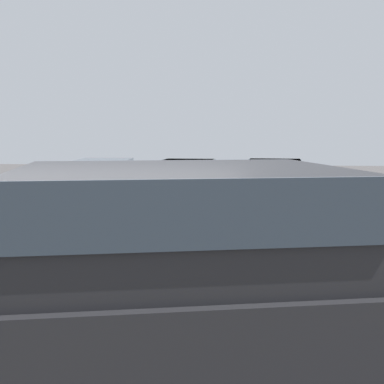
# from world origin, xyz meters

# --- Properties ---
(stall_stripe_a) EXTENTS (0.12, 4.62, 0.01)m
(stall_stripe_a) POSITION_xyz_m (-4.20, 12.71, 0.00)
(stall_stripe_a) COLOR white
(stall_stripe_a) RESTS_ON ground_plane
(stall_stripe_b) EXTENTS (0.12, 4.62, 0.01)m
(stall_stripe_b) POSITION_xyz_m (-1.58, 12.71, 0.00)
(stall_stripe_b) COLOR white
(stall_stripe_b) RESTS_ON ground_plane
(stall_stripe_c) EXTENTS (0.12, 4.62, 0.01)m
(stall_stripe_c) POSITION_xyz_m (1.04, 12.71, 0.00)
(stall_stripe_c) COLOR white
(stall_stripe_c) RESTS_ON ground_plane
(stall_stripe_d) EXTENTS (0.12, 4.62, 0.01)m
(stall_stripe_d) POSITION_xyz_m (3.66, 12.71, 0.00)
(stall_stripe_d) COLOR white
(stall_stripe_d) RESTS_ON ground_plane
(pickup_truck) EXTENTS (6.26, 3.25, 1.82)m
(pickup_truck) POSITION_xyz_m (1.11, -0.06, 0.91)
(pickup_truck) COLOR black
(pickup_truck) RESTS_ON ground_plane
(parked_sedan_a) EXTENTS (2.11, 4.61, 1.21)m
(parked_sedan_a) POSITION_xyz_m (-2.94, 12.79, 0.65)
(parked_sedan_a) COLOR maroon
(parked_sedan_a) RESTS_ON ground_plane
(parked_sedan_b) EXTENTS (2.06, 4.48, 1.19)m
(parked_sedan_b) POSITION_xyz_m (-0.35, 12.66, 0.63)
(parked_sedan_b) COLOR #4C6B47
(parked_sedan_b) RESTS_ON ground_plane
(parked_sedan_c) EXTENTS (2.26, 4.85, 1.20)m
(parked_sedan_c) POSITION_xyz_m (2.37, 12.85, 0.64)
(parked_sedan_c) COLOR #B7BABF
(parked_sedan_c) RESTS_ON ground_plane
(wheel_stop_curb) EXTENTS (1.79, 0.20, 0.14)m
(wheel_stop_curb) POSITION_xyz_m (-1.07, 15.63, 0.07)
(wheel_stop_curb) COLOR #B7B2A8
(wheel_stop_curb) RESTS_ON ground_plane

